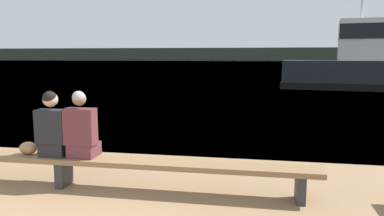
{
  "coord_description": "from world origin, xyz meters",
  "views": [
    {
      "loc": [
        2.42,
        -2.33,
        1.95
      ],
      "look_at": [
        0.96,
        5.66,
        0.8
      ],
      "focal_mm": 35.0,
      "sensor_mm": 36.0,
      "label": 1
    }
  ],
  "objects_px": {
    "bench_main": "(63,161)",
    "shopping_bag": "(28,148)",
    "person_right": "(81,130)",
    "tugboat_red": "(358,67)",
    "person_left": "(53,128)"
  },
  "relations": [
    {
      "from": "tugboat_red",
      "to": "shopping_bag",
      "type": "bearing_deg",
      "value": 162.42
    },
    {
      "from": "bench_main",
      "to": "shopping_bag",
      "type": "xyz_separation_m",
      "value": [
        -0.58,
        0.02,
        0.17
      ]
    },
    {
      "from": "bench_main",
      "to": "shopping_bag",
      "type": "bearing_deg",
      "value": 177.86
    },
    {
      "from": "person_right",
      "to": "shopping_bag",
      "type": "distance_m",
      "value": 0.95
    },
    {
      "from": "bench_main",
      "to": "tugboat_red",
      "type": "xyz_separation_m",
      "value": [
        8.44,
        18.19,
        0.88
      ]
    },
    {
      "from": "bench_main",
      "to": "tugboat_red",
      "type": "height_order",
      "value": "tugboat_red"
    },
    {
      "from": "person_right",
      "to": "tugboat_red",
      "type": "xyz_separation_m",
      "value": [
        8.13,
        18.18,
        0.39
      ]
    },
    {
      "from": "person_left",
      "to": "tugboat_red",
      "type": "xyz_separation_m",
      "value": [
        8.58,
        18.18,
        0.38
      ]
    },
    {
      "from": "person_left",
      "to": "person_right",
      "type": "height_order",
      "value": "person_right"
    },
    {
      "from": "person_right",
      "to": "shopping_bag",
      "type": "height_order",
      "value": "person_right"
    },
    {
      "from": "person_left",
      "to": "shopping_bag",
      "type": "relative_size",
      "value": 3.56
    },
    {
      "from": "person_right",
      "to": "tugboat_red",
      "type": "height_order",
      "value": "tugboat_red"
    },
    {
      "from": "tugboat_red",
      "to": "person_left",
      "type": "bearing_deg",
      "value": 163.56
    },
    {
      "from": "person_right",
      "to": "person_left",
      "type": "bearing_deg",
      "value": -179.89
    },
    {
      "from": "bench_main",
      "to": "tugboat_red",
      "type": "relative_size",
      "value": 0.86
    }
  ]
}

